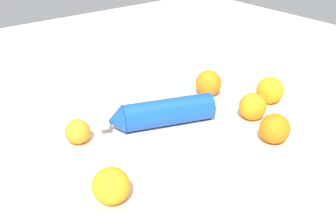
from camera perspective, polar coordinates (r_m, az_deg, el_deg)
ground_plane at (r=1.01m, az=1.18°, el=-2.43°), size 2.40×2.40×0.00m
water_bottle at (r=1.01m, az=-1.23°, el=-0.19°), size 0.30×0.16×0.07m
orange_0 at (r=1.06m, az=12.23°, el=0.79°), size 0.07×0.07×0.07m
orange_1 at (r=0.97m, az=15.28°, el=-2.35°), size 0.07×0.07×0.07m
orange_2 at (r=1.17m, az=5.91°, el=4.20°), size 0.08×0.08×0.08m
orange_3 at (r=0.96m, az=-13.04°, el=-2.81°), size 0.06×0.06×0.06m
orange_4 at (r=0.77m, az=-8.29°, el=-10.59°), size 0.07×0.07×0.07m
orange_5 at (r=1.16m, az=14.62°, el=3.08°), size 0.08×0.08×0.08m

